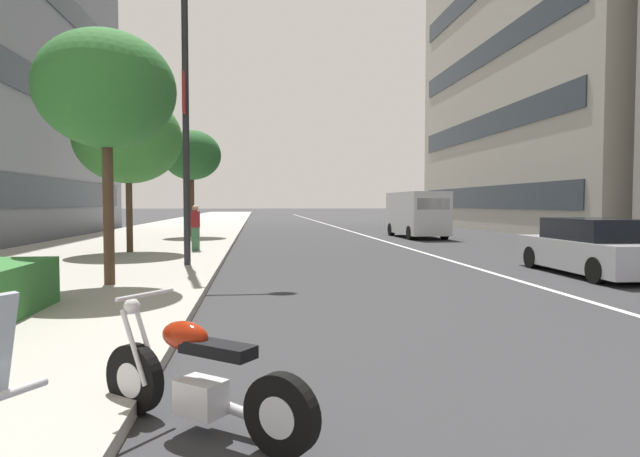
% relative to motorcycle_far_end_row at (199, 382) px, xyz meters
% --- Properties ---
extents(sidewalk_right_plaza, '(160.00, 8.36, 0.15)m').
position_rel_motorcycle_far_end_row_xyz_m(sidewalk_right_plaza, '(27.36, 4.74, -0.33)').
color(sidewalk_right_plaza, '#A39E93').
rests_on(sidewalk_right_plaza, ground).
extents(lane_centre_stripe, '(110.00, 0.16, 0.01)m').
position_rel_motorcycle_far_end_row_xyz_m(lane_centre_stripe, '(32.36, -6.69, -0.41)').
color(lane_centre_stripe, silver).
rests_on(lane_centre_stripe, ground).
extents(motorcycle_far_end_row, '(1.44, 1.81, 1.09)m').
position_rel_motorcycle_far_end_row_xyz_m(motorcycle_far_end_row, '(0.00, 0.00, 0.00)').
color(motorcycle_far_end_row, black).
rests_on(motorcycle_far_end_row, ground).
extents(car_mid_block_traffic, '(4.65, 1.91, 1.46)m').
position_rel_motorcycle_far_end_row_xyz_m(car_mid_block_traffic, '(8.56, -9.07, 0.28)').
color(car_mid_block_traffic, '#B7B7BC').
rests_on(car_mid_block_traffic, ground).
extents(delivery_van_ahead, '(5.35, 2.14, 2.46)m').
position_rel_motorcycle_far_end_row_xyz_m(delivery_van_ahead, '(23.95, -9.09, 0.91)').
color(delivery_van_ahead, silver).
rests_on(delivery_van_ahead, ground).
extents(street_lamp_with_banners, '(1.26, 2.09, 8.84)m').
position_rel_motorcycle_far_end_row_xyz_m(street_lamp_with_banners, '(10.82, 1.18, 4.94)').
color(street_lamp_with_banners, '#232326').
rests_on(street_lamp_with_banners, sidewalk_right_plaza).
extents(street_tree_far_plaza, '(2.84, 2.84, 5.26)m').
position_rel_motorcycle_far_end_row_xyz_m(street_tree_far_plaza, '(7.33, 2.61, 3.78)').
color(street_tree_far_plaza, '#473323').
rests_on(street_tree_far_plaza, sidewalk_right_plaza).
extents(street_tree_near_plaza_corner, '(3.66, 3.66, 5.51)m').
position_rel_motorcycle_far_end_row_xyz_m(street_tree_near_plaza_corner, '(15.00, 3.94, 3.68)').
color(street_tree_near_plaza_corner, '#473323').
rests_on(street_tree_near_plaza_corner, sidewalk_right_plaza).
extents(street_tree_mid_sidewalk, '(2.99, 2.99, 5.45)m').
position_rel_motorcycle_far_end_row_xyz_m(street_tree_mid_sidewalk, '(23.92, 2.84, 3.91)').
color(street_tree_mid_sidewalk, '#473323').
rests_on(street_tree_mid_sidewalk, sidewalk_right_plaza).
extents(pedestrian_on_plaza, '(0.42, 0.29, 1.65)m').
position_rel_motorcycle_far_end_row_xyz_m(pedestrian_on_plaza, '(15.41, 1.73, 0.57)').
color(pedestrian_on_plaza, '#3F724C').
rests_on(pedestrian_on_plaza, sidewalk_right_plaza).
extents(office_tower_mid_left, '(25.82, 16.52, 28.38)m').
position_rel_motorcycle_far_end_row_xyz_m(office_tower_mid_left, '(31.10, -24.15, 13.78)').
color(office_tower_mid_left, '#B7B2A3').
rests_on(office_tower_mid_left, ground).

